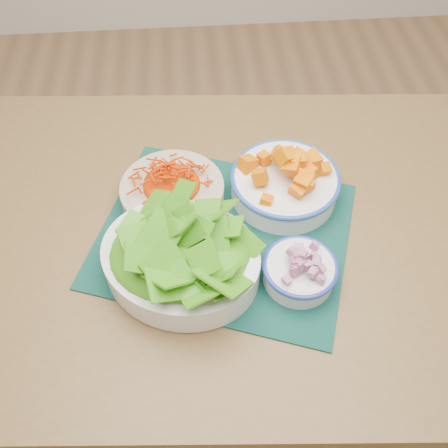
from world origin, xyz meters
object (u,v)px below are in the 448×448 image
Objects in this scene: carrot_bowl at (172,189)px; lettuce_bowl at (180,253)px; placemat at (224,234)px; onion_bowl at (300,269)px; table at (236,250)px; squash_bowl at (285,178)px.

carrot_bowl is 0.72× the size of lettuce_bowl.
placemat is 0.18m from onion_bowl.
carrot_bowl is at bearing 156.24° from placemat.
placemat is 1.30× the size of lettuce_bowl.
placemat is at bearing 69.07° from lettuce_bowl.
placemat is at bearing -43.45° from carrot_bowl.
table is 3.58× the size of lettuce_bowl.
carrot_bowl is 0.18m from lettuce_bowl.
placemat is at bearing -135.95° from table.
table is 2.75× the size of placemat.
carrot_bowl reaches higher than placemat.
onion_bowl is (-0.01, -0.21, -0.02)m from squash_bowl.
carrot_bowl is at bearing 137.10° from onion_bowl.
placemat reaches higher than table.
squash_bowl is at bearing 63.74° from lettuce_bowl.
squash_bowl is at bearing 54.59° from placemat.
placemat is 0.13m from lettuce_bowl.
lettuce_bowl is (-0.22, -0.18, 0.01)m from squash_bowl.
squash_bowl is at bearing 37.74° from table.
carrot_bowl is at bearing 180.00° from squash_bowl.
squash_bowl is 0.28m from lettuce_bowl.
lettuce_bowl is at bearing -132.65° from table.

